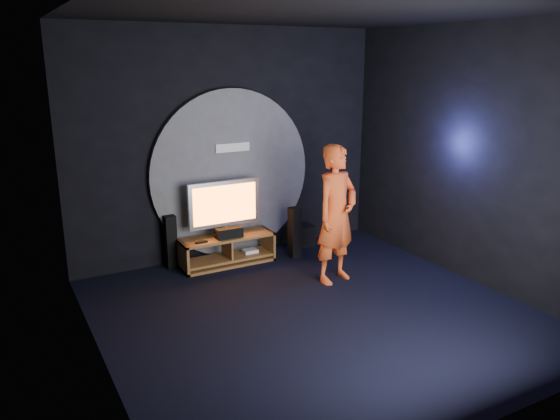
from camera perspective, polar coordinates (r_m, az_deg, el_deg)
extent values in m
plane|color=black|center=(6.83, 3.64, -10.71)|extent=(5.00, 5.00, 0.00)
cube|color=black|center=(8.44, -5.29, 6.83)|extent=(5.00, 0.04, 3.50)
cube|color=black|center=(4.43, 21.53, -2.23)|extent=(5.00, 0.04, 3.50)
cube|color=black|center=(5.38, -19.19, 1.00)|extent=(0.04, 5.00, 3.50)
cube|color=black|center=(7.87, 19.53, 5.37)|extent=(0.04, 5.00, 3.50)
cube|color=black|center=(6.15, 4.23, 20.03)|extent=(5.00, 5.00, 0.01)
cylinder|color=#515156|center=(8.47, -5.06, 3.78)|extent=(2.60, 0.08, 2.60)
cube|color=white|center=(8.35, -4.98, 6.53)|extent=(0.55, 0.03, 0.13)
cube|color=#98652F|center=(8.24, -5.57, -2.84)|extent=(1.43, 0.45, 0.04)
cube|color=#98652F|center=(8.35, -5.51, -4.99)|extent=(1.39, 0.42, 0.04)
cube|color=#98652F|center=(8.08, -10.07, -4.94)|extent=(0.04, 0.45, 0.45)
cube|color=#98652F|center=(8.59, -1.27, -3.45)|extent=(0.04, 0.45, 0.45)
cube|color=#98652F|center=(8.29, -5.54, -3.92)|extent=(0.03, 0.40, 0.29)
cube|color=#98652F|center=(8.38, -5.49, -5.50)|extent=(1.43, 0.45, 0.04)
cube|color=white|center=(8.48, -3.15, -4.29)|extent=(0.22, 0.16, 0.05)
cube|color=#B2B3BA|center=(8.29, -5.77, -2.44)|extent=(0.36, 0.22, 0.04)
cylinder|color=#B2B3BA|center=(8.27, -5.78, -1.98)|extent=(0.07, 0.07, 0.10)
cube|color=#B2B3BA|center=(8.16, -5.85, 0.67)|extent=(1.12, 0.06, 0.69)
cube|color=orange|center=(8.13, -5.76, 0.62)|extent=(1.00, 0.01, 0.57)
cube|color=black|center=(8.13, -5.33, -2.39)|extent=(0.40, 0.15, 0.15)
cube|color=black|center=(7.97, -8.20, -3.34)|extent=(0.18, 0.05, 0.02)
cube|color=black|center=(8.27, -11.37, -3.24)|extent=(0.16, 0.18, 0.80)
cube|color=black|center=(8.52, 1.54, -2.37)|extent=(0.16, 0.18, 0.80)
cube|color=black|center=(9.12, 2.43, -2.64)|extent=(0.32, 0.32, 0.35)
imported|color=#E14E1E|center=(7.50, 5.93, -0.46)|extent=(0.79, 0.62, 1.93)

